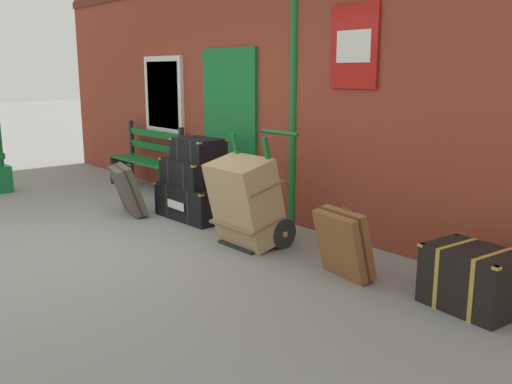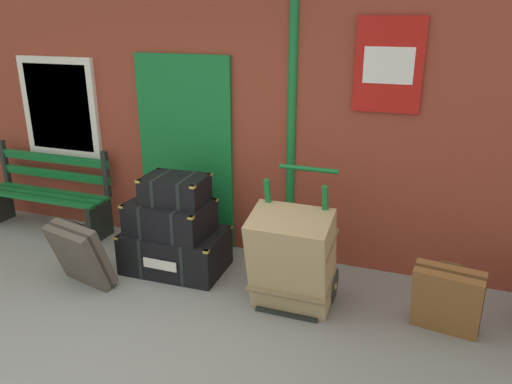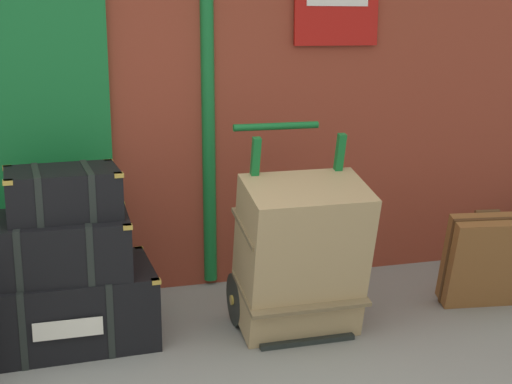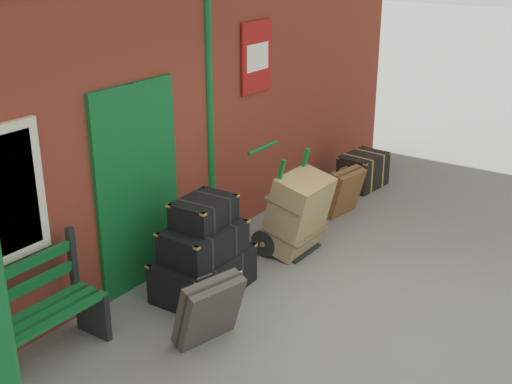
# 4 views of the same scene
# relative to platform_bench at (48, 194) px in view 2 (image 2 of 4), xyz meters

# --- Properties ---
(ground_plane) EXTENTS (60.00, 60.00, 0.00)m
(ground_plane) POSITION_rel_platform_bench_xyz_m (2.11, -2.16, -0.44)
(ground_plane) COLOR gray
(brick_facade) EXTENTS (10.40, 0.35, 3.20)m
(brick_facade) POSITION_rel_platform_bench_xyz_m (2.09, 0.44, 1.15)
(brick_facade) COLOR brown
(brick_facade) RESTS_ON ground
(platform_bench) EXTENTS (1.60, 0.43, 1.01)m
(platform_bench) POSITION_rel_platform_bench_xyz_m (0.00, 0.00, 0.00)
(platform_bench) COLOR #146B2D
(platform_bench) RESTS_ON ground
(steamer_trunk_base) EXTENTS (1.03, 0.68, 0.43)m
(steamer_trunk_base) POSITION_rel_platform_bench_xyz_m (1.94, -0.39, -0.23)
(steamer_trunk_base) COLOR black
(steamer_trunk_base) RESTS_ON ground
(steamer_trunk_middle) EXTENTS (0.82, 0.57, 0.33)m
(steamer_trunk_middle) POSITION_rel_platform_bench_xyz_m (1.91, -0.42, 0.14)
(steamer_trunk_middle) COLOR black
(steamer_trunk_middle) RESTS_ON steamer_trunk_base
(steamer_trunk_top) EXTENTS (0.63, 0.48, 0.27)m
(steamer_trunk_top) POSITION_rel_platform_bench_xyz_m (1.97, -0.39, 0.43)
(steamer_trunk_top) COLOR black
(steamer_trunk_top) RESTS_ON steamer_trunk_middle
(porters_trolley) EXTENTS (0.71, 0.66, 1.19)m
(porters_trolley) POSITION_rel_platform_bench_xyz_m (3.25, -0.51, -0.17)
(porters_trolley) COLOR black
(porters_trolley) RESTS_ON ground
(large_brown_trunk) EXTENTS (0.70, 0.63, 0.96)m
(large_brown_trunk) POSITION_rel_platform_bench_xyz_m (3.25, -0.69, 0.03)
(large_brown_trunk) COLOR tan
(large_brown_trunk) RESTS_ON ground
(suitcase_cream) EXTENTS (0.57, 0.39, 0.64)m
(suitcase_cream) POSITION_rel_platform_bench_xyz_m (4.53, -0.61, -0.13)
(suitcase_cream) COLOR brown
(suitcase_cream) RESTS_ON ground
(suitcase_oxblood) EXTENTS (0.66, 0.50, 0.66)m
(suitcase_oxblood) POSITION_rel_platform_bench_xyz_m (1.26, -1.00, -0.12)
(suitcase_oxblood) COLOR #51473D
(suitcase_oxblood) RESTS_ON ground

